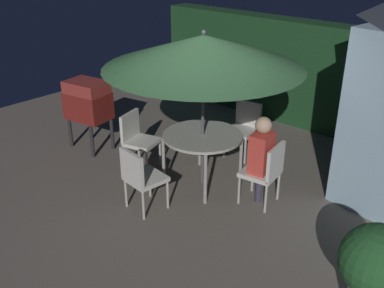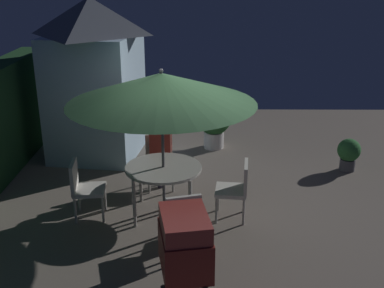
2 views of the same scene
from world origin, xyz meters
name	(u,v)px [view 1 (image 1 of 2)]	position (x,y,z in m)	size (l,w,h in m)	color
ground_plane	(194,200)	(0.00, 0.00, 0.00)	(11.00, 11.00, 0.00)	#6B6056
hedge_backdrop	(321,78)	(0.00, 3.50, 0.98)	(7.20, 0.51, 1.95)	#193D1E
patio_table	(203,139)	(-0.23, 0.45, 0.72)	(1.15, 1.15, 0.78)	#B2ADA3
patio_umbrella	(204,51)	(-0.23, 0.45, 1.98)	(2.71, 2.71, 2.26)	#4C4C51
bbq_grill	(88,102)	(-2.44, 0.07, 0.85)	(0.78, 0.62, 1.20)	maroon
chair_near_shed	(266,170)	(0.77, 0.58, 0.52)	(0.52, 0.52, 0.90)	silver
chair_far_side	(244,125)	(-0.35, 1.64, 0.52)	(0.50, 0.51, 0.90)	silver
chair_toward_hedge	(137,137)	(-1.32, 0.14, 0.52)	(0.57, 0.57, 0.90)	silver
chair_toward_house	(140,176)	(-0.36, -0.65, 0.52)	(0.51, 0.51, 0.90)	silver
potted_plant_by_shed	(376,267)	(2.64, -0.41, 0.58)	(0.71, 0.71, 1.01)	silver
person_in_red	(262,151)	(0.69, 0.57, 0.78)	(0.28, 0.37, 1.26)	#CC3D33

